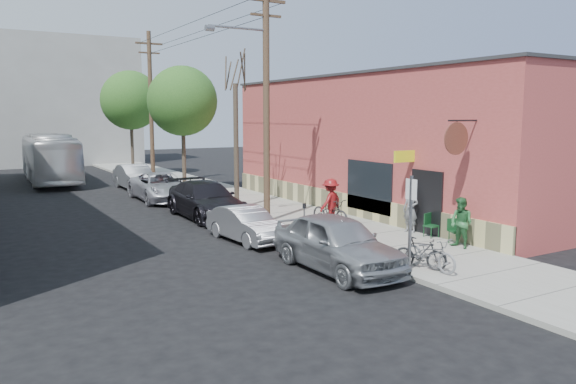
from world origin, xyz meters
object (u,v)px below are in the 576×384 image
patio_chair_a (457,231)px  car_2 (206,200)px  utility_pole_near (265,98)px  car_3 (162,187)px  tree_bare (236,147)px  patron_grey (411,209)px  car_1 (246,224)px  sign_post (411,214)px  parked_bike_a (420,253)px  tree_leafy_far (131,100)px  parking_meter_far (217,189)px  bus (50,158)px  cyclist (330,202)px  patron_green (461,223)px  patio_chair_b (431,226)px  parking_meter_near (304,214)px  car_4 (135,177)px  car_0 (337,243)px  parked_bike_b (430,253)px  tree_leafy_mid (183,101)px

patio_chair_a → car_2: (-5.40, 10.07, 0.24)m
utility_pole_near → car_3: 10.23m
tree_bare → patron_grey: size_ratio=3.34×
car_1 → car_2: (0.58, 5.32, 0.18)m
sign_post → parked_bike_a: (0.38, -0.06, -1.21)m
tree_leafy_far → car_1: size_ratio=2.01×
parking_meter_far → bus: (-5.53, 16.62, 0.71)m
car_1 → cyclist: bearing=1.1°
tree_leafy_far → car_2: bearing=-95.8°
sign_post → patio_chair_a: sign_post is taller
sign_post → patron_green: size_ratio=1.60×
parking_meter_far → car_1: 7.65m
sign_post → patio_chair_b: size_ratio=3.18×
parking_meter_near → car_4: car_4 is taller
car_3 → car_0: bearing=-87.8°
parked_bike_b → car_0: bearing=135.0°
parking_meter_far → car_2: 2.51m
tree_bare → patio_chair_a: 11.78m
car_2 → tree_leafy_mid: bearing=76.5°
patron_grey → patron_green: bearing=-18.9°
sign_post → parked_bike_a: bearing=-8.6°
tree_leafy_far → bus: size_ratio=0.65×
patio_chair_b → bus: (-9.48, 27.48, 1.10)m
car_4 → sign_post: bearing=-86.8°
parking_meter_far → tree_leafy_far: (0.55, 17.54, 4.83)m
patron_grey → patron_green: size_ratio=1.03×
car_0 → car_4: 22.10m
utility_pole_near → car_4: size_ratio=2.10×
tree_leafy_mid → car_2: bearing=-103.7°
tree_leafy_mid → tree_leafy_far: size_ratio=0.94×
sign_post → car_0: size_ratio=0.55×
parking_meter_near → tree_bare: (0.55, 7.09, 2.19)m
tree_leafy_mid → tree_bare: bearing=-90.0°
patron_green → car_4: bearing=-169.9°
car_4 → patio_chair_a: bearing=-76.7°
patron_green → car_4: patron_green is taller
sign_post → parked_bike_b: sign_post is taller
cyclist → car_2: bearing=-74.5°
sign_post → cyclist: sign_post is taller
sign_post → car_1: bearing=108.2°
patio_chair_a → cyclist: 5.50m
tree_bare → patron_green: bearing=-75.4°
tree_leafy_far → car_4: bearing=-104.4°
tree_bare → parked_bike_a: 13.02m
parking_meter_near → parked_bike_b: (0.65, -5.91, -0.34)m
car_1 → bus: (-3.50, 23.99, 1.04)m
patron_grey → car_3: 14.90m
car_3 → cyclist: bearing=-70.0°
tree_bare → parked_bike_b: tree_bare is taller
sign_post → parked_bike_a: sign_post is taller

